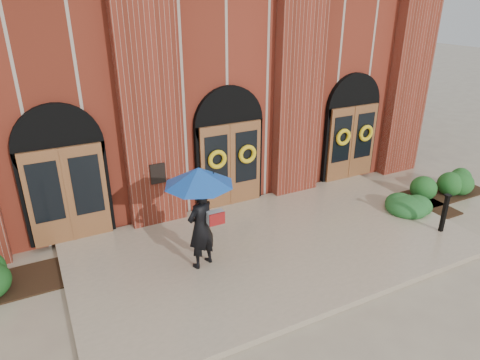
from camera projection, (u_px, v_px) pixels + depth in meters
ground at (278, 252)px, 10.82m from camera, size 90.00×90.00×0.00m
landing at (275, 246)px, 10.91m from camera, size 10.00×5.30×0.15m
church_building at (162, 63)px, 16.59m from camera, size 16.20×12.53×7.00m
man_with_umbrella at (200, 199)px, 9.36m from camera, size 1.99×1.99×2.46m
metal_post at (444, 212)px, 11.24m from camera, size 0.16×0.16×1.07m
hedge_wall_right at (443, 184)px, 13.80m from camera, size 2.77×1.11×0.71m
hedge_front_right at (423, 201)px, 12.82m from camera, size 1.56×1.34×0.55m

